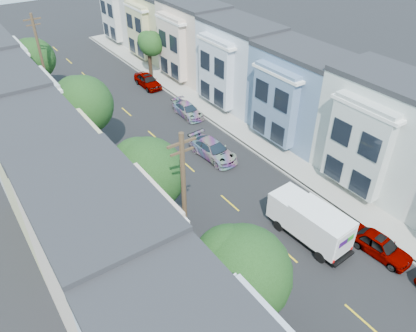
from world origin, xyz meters
TOP-DOWN VIEW (x-y plane):
  - ground at (0.00, 0.00)m, footprint 160.00×160.00m
  - road_slab at (0.00, 15.00)m, footprint 12.00×70.00m
  - curb_left at (-6.05, 15.00)m, footprint 0.30×70.00m
  - curb_right at (6.05, 15.00)m, footprint 0.30×70.00m
  - sidewalk_left at (-7.35, 15.00)m, footprint 2.60×70.00m
  - sidewalk_right at (7.35, 15.00)m, footprint 2.60×70.00m
  - centerline at (0.00, 15.00)m, footprint 0.12×70.00m
  - townhouse_row_left at (-11.15, 15.00)m, footprint 5.00×70.00m
  - townhouse_row_right at (11.15, 15.00)m, footprint 5.00×70.00m
  - tree_b at (-6.30, -2.88)m, footprint 4.70×4.70m
  - tree_c at (-6.30, 6.46)m, footprint 4.70×4.70m
  - tree_d at (-6.30, 17.29)m, footprint 4.70×4.70m
  - tree_e at (-6.30, 31.85)m, footprint 4.28×4.28m
  - tree_far_r at (6.89, 30.85)m, footprint 2.98×2.98m
  - utility_pole_near at (-6.30, 2.00)m, footprint 1.60×0.26m
  - utility_pole_far at (-6.30, 28.00)m, footprint 1.60×0.26m
  - fedex_truck at (2.12, 0.14)m, footprint 2.19×5.69m
  - lead_sedan at (2.59, 11.87)m, footprint 2.44×5.06m
  - parked_left_c at (-4.90, 0.45)m, footprint 1.67×4.30m
  - parked_left_d at (-4.90, 13.22)m, footprint 2.47×4.97m
  - parked_right_b at (4.90, -3.50)m, footprint 1.97×4.41m
  - parked_right_c at (4.90, 19.66)m, footprint 1.80×4.19m
  - parked_right_d at (4.90, 28.42)m, footprint 1.80×4.67m

SIDE VIEW (x-z plane):
  - ground at x=0.00m, z-range 0.00..0.00m
  - centerline at x=0.00m, z-range -0.01..0.01m
  - townhouse_row_left at x=-11.15m, z-range -4.25..4.25m
  - townhouse_row_right at x=11.15m, z-range -4.25..4.25m
  - road_slab at x=0.00m, z-range 0.00..0.02m
  - curb_left at x=-6.05m, z-range 0.00..0.15m
  - curb_right at x=6.05m, z-range 0.00..0.15m
  - sidewalk_left at x=-7.35m, z-range 0.00..0.15m
  - sidewalk_right at x=7.35m, z-range 0.00..0.15m
  - parked_right_c at x=4.90m, z-range 0.00..1.25m
  - parked_left_c at x=-4.90m, z-range 0.00..1.39m
  - parked_right_b at x=4.90m, z-range 0.00..1.39m
  - parked_left_d at x=-4.90m, z-range 0.00..1.44m
  - lead_sedan at x=2.59m, z-range 0.00..1.48m
  - parked_right_d at x=4.90m, z-range 0.00..1.51m
  - fedex_truck at x=2.12m, z-range 0.16..2.89m
  - tree_far_r at x=6.89m, z-range 1.25..6.84m
  - tree_e at x=-6.30m, z-range 1.26..8.10m
  - tree_b at x=-6.30m, z-range 1.26..8.52m
  - tree_c at x=-6.30m, z-range 1.31..8.67m
  - utility_pole_near at x=-6.30m, z-range 0.15..10.15m
  - utility_pole_far at x=-6.30m, z-range 0.15..10.15m
  - tree_d at x=-6.30m, z-range 1.46..9.13m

